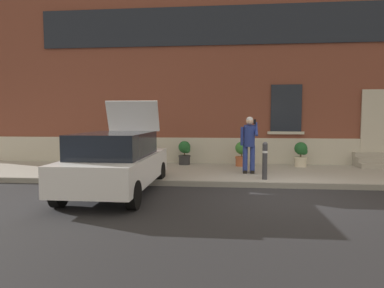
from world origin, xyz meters
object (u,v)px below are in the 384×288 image
planter_olive (131,151)px  planter_cream (301,154)px  bollard_near_person (265,159)px  planter_charcoal (185,152)px  hatchback_car_white (117,161)px  planter_terracotta (242,153)px  person_on_phone (249,141)px

planter_olive → planter_cream: size_ratio=1.00×
planter_olive → planter_cream: bearing=-2.5°
bollard_near_person → planter_charcoal: bollard_near_person is taller
bollard_near_person → planter_olive: 5.42m
hatchback_car_white → planter_terracotta: 5.12m
planter_olive → hatchback_car_white: bearing=-78.4°
hatchback_car_white → bollard_near_person: 4.00m
person_on_phone → planter_cream: bearing=51.2°
planter_olive → bollard_near_person: bearing=-31.7°
bollard_near_person → planter_terracotta: size_ratio=1.22×
bollard_near_person → planter_cream: bearing=59.5°
planter_olive → planter_charcoal: same height
planter_cream → hatchback_car_white: bearing=-142.4°
planter_olive → planter_terracotta: (4.09, -0.32, 0.00)m
planter_olive → planter_terracotta: bearing=-4.5°
planter_terracotta → planter_cream: size_ratio=1.00×
hatchback_car_white → planter_cream: 6.63m
hatchback_car_white → planter_terracotta: hatchback_car_white is taller
person_on_phone → planter_cream: 2.59m
planter_cream → bollard_near_person: bearing=-120.5°
bollard_near_person → planter_cream: (1.52, 2.59, -0.11)m
hatchback_car_white → planter_cream: hatchback_car_white is taller
hatchback_car_white → planter_olive: size_ratio=4.73×
bollard_near_person → planter_terracotta: bearing=101.6°
bollard_near_person → person_on_phone: (-0.38, 0.92, 0.43)m
hatchback_car_white → person_on_phone: hatchback_car_white is taller
bollard_near_person → person_on_phone: size_ratio=0.60×
bollard_near_person → planter_olive: (-4.61, 2.85, -0.11)m
bollard_near_person → person_on_phone: 1.08m
hatchback_car_white → planter_cream: (5.25, 4.05, -0.19)m
planter_charcoal → planter_terracotta: bearing=-4.8°
person_on_phone → planter_olive: person_on_phone is taller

